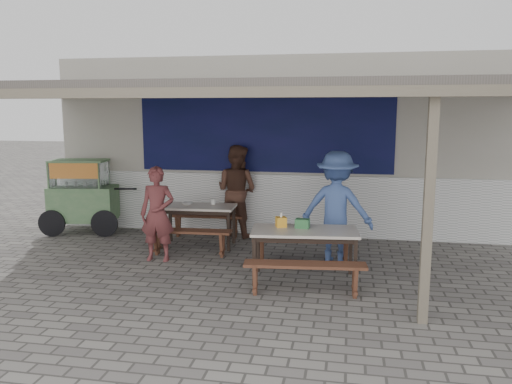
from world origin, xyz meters
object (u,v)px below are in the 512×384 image
object	(u,v)px
bench_right_street	(305,271)
table_left	(198,210)
donation_box	(302,223)
tissue_box	(281,222)
condiment_jar	(213,202)
table_right	(304,235)
patron_street_side	(157,214)
patron_wall_side	(237,191)
bench_left_street	(189,236)
patron_right_table	(337,207)
vendor_cart	(82,193)
condiment_bowl	(188,203)
bench_right_wall	(304,245)
bench_left_wall	(206,220)

from	to	relation	value
bench_right_street	table_left	bearing A→B (deg)	128.97
bench_right_street	donation_box	world-z (taller)	donation_box
tissue_box	condiment_jar	size ratio (longest dim) A/B	1.47
table_right	tissue_box	size ratio (longest dim) A/B	10.90
patron_street_side	patron_wall_side	bearing A→B (deg)	60.20
patron_wall_side	table_left	bearing A→B (deg)	81.43
bench_left_street	table_right	world-z (taller)	table_right
bench_right_street	patron_right_table	distance (m)	1.75
bench_right_street	patron_right_table	bearing A→B (deg)	71.62
table_left	table_right	xyz separation A→B (m)	(2.06, -1.49, 0.01)
vendor_cart	patron_wall_side	distance (m)	3.13
table_right	patron_wall_side	distance (m)	2.86
patron_wall_side	condiment_jar	distance (m)	0.78
condiment_bowl	vendor_cart	bearing A→B (deg)	168.14
bench_right_wall	donation_box	world-z (taller)	donation_box
patron_street_side	condiment_jar	size ratio (longest dim) A/B	15.74
table_left	patron_street_side	size ratio (longest dim) A/B	0.88
table_left	patron_street_side	distance (m)	1.05
patron_wall_side	tissue_box	xyz separation A→B (m)	(1.18, -2.27, -0.07)
table_right	patron_street_side	size ratio (longest dim) A/B	1.02
patron_wall_side	donation_box	size ratio (longest dim) A/B	8.91
vendor_cart	donation_box	xyz separation A→B (m)	(4.61, -1.95, 0.01)
table_right	condiment_bowl	size ratio (longest dim) A/B	8.54
bench_right_street	tissue_box	size ratio (longest dim) A/B	11.26
bench_left_wall	vendor_cart	bearing A→B (deg)	178.67
donation_box	condiment_bowl	distance (m)	2.66
table_right	bench_right_street	size ratio (longest dim) A/B	0.97
bench_right_street	condiment_jar	distance (m)	3.02
bench_right_wall	condiment_bowl	distance (m)	2.43
bench_left_wall	condiment_jar	size ratio (longest dim) A/B	14.64
bench_left_wall	bench_left_street	bearing A→B (deg)	-90.00
patron_right_table	tissue_box	xyz separation A→B (m)	(-0.78, -0.86, -0.08)
table_right	patron_right_table	distance (m)	1.09
bench_right_wall	patron_right_table	world-z (taller)	patron_right_table
table_left	vendor_cart	distance (m)	2.65
tissue_box	condiment_jar	bearing A→B (deg)	133.46
patron_right_table	tissue_box	size ratio (longest dim) A/B	12.43
table_left	donation_box	xyz separation A→B (m)	(2.02, -1.39, 0.15)
patron_right_table	donation_box	xyz separation A→B (m)	(-0.47, -0.88, -0.09)
patron_wall_side	patron_street_side	bearing A→B (deg)	85.39
patron_right_table	bench_right_wall	bearing A→B (deg)	43.49
vendor_cart	patron_wall_side	xyz separation A→B (m)	(3.11, 0.34, 0.09)
patron_wall_side	patron_right_table	world-z (taller)	patron_right_table
bench_right_street	tissue_box	distance (m)	1.00
table_left	bench_left_street	distance (m)	0.71
bench_left_street	donation_box	bearing A→B (deg)	-23.92
bench_left_street	patron_street_side	world-z (taller)	patron_street_side
patron_street_side	condiment_jar	bearing A→B (deg)	57.25
vendor_cart	condiment_jar	xyz separation A→B (m)	(2.83, -0.39, -0.00)
vendor_cart	patron_right_table	xyz separation A→B (m)	(5.08, -1.07, 0.10)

